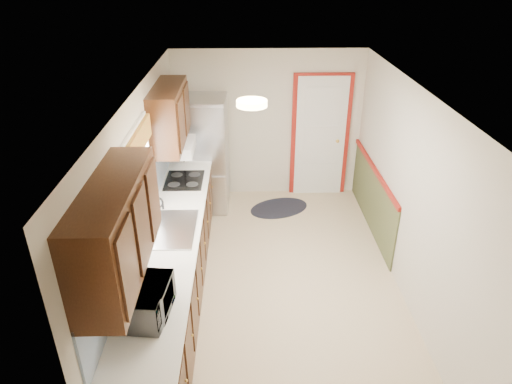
{
  "coord_description": "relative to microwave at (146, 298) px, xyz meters",
  "views": [
    {
      "loc": [
        -0.37,
        -4.5,
        3.63
      ],
      "look_at": [
        -0.25,
        0.27,
        1.15
      ],
      "focal_mm": 32.0,
      "sensor_mm": 36.0,
      "label": 1
    }
  ],
  "objects": [
    {
      "name": "room_shell",
      "position": [
        1.2,
        1.55,
        0.08
      ],
      "size": [
        3.2,
        5.2,
        2.52
      ],
      "color": "#CEB891",
      "rests_on": "ground"
    },
    {
      "name": "kitchen_run",
      "position": [
        -0.04,
        1.26,
        -0.31
      ],
      "size": [
        0.63,
        4.0,
        2.2
      ],
      "color": "#351A0C",
      "rests_on": "ground"
    },
    {
      "name": "back_wall_trim",
      "position": [
        2.19,
        3.76,
        -0.23
      ],
      "size": [
        1.12,
        2.3,
        2.08
      ],
      "color": "maroon",
      "rests_on": "ground"
    },
    {
      "name": "ceiling_fixture",
      "position": [
        0.9,
        1.35,
        1.24
      ],
      "size": [
        0.3,
        0.3,
        0.06
      ],
      "primitive_type": "cylinder",
      "color": "#FFD88C",
      "rests_on": "room_shell"
    },
    {
      "name": "microwave",
      "position": [
        0.0,
        0.0,
        0.0
      ],
      "size": [
        0.35,
        0.56,
        0.36
      ],
      "primitive_type": "imported",
      "rotation": [
        0.0,
        0.0,
        1.47
      ],
      "color": "white",
      "rests_on": "kitchen_run"
    },
    {
      "name": "refrigerator",
      "position": [
        0.18,
        3.6,
        -0.23
      ],
      "size": [
        0.77,
        0.76,
        1.79
      ],
      "rotation": [
        0.0,
        0.0,
        -0.04
      ],
      "color": "#B7B7BC",
      "rests_on": "ground"
    },
    {
      "name": "rug",
      "position": [
        1.36,
        3.45,
        -1.11
      ],
      "size": [
        1.13,
        0.94,
        0.01
      ],
      "primitive_type": "ellipsoid",
      "rotation": [
        0.0,
        0.0,
        0.39
      ],
      "color": "black",
      "rests_on": "ground"
    },
    {
      "name": "cooktop",
      "position": [
        0.01,
        2.57,
        -0.17
      ],
      "size": [
        0.5,
        0.6,
        0.02
      ],
      "primitive_type": "cube",
      "color": "black",
      "rests_on": "kitchen_run"
    }
  ]
}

